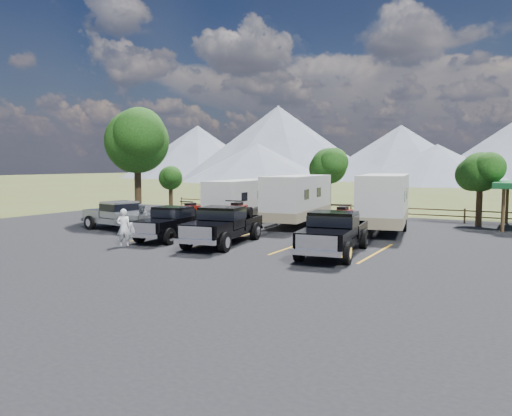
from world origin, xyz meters
The scene contains 18 objects.
ground centered at (0.00, 0.00, 0.00)m, with size 320.00×320.00×0.00m, color #4F5725.
asphalt_lot centered at (0.00, 3.00, 0.02)m, with size 44.00×34.00×0.04m, color black.
stall_lines centered at (0.00, 4.00, 0.04)m, with size 12.12×5.50×0.01m.
tree_big_nw centered at (-12.55, 9.03, 5.60)m, with size 5.54×5.18×7.84m.
tree_ne_a centered at (8.97, 17.01, 3.48)m, with size 3.11×2.92×4.76m.
tree_north centered at (-2.03, 19.02, 3.83)m, with size 3.46×3.24×5.25m.
tree_nw_small centered at (-16.02, 17.01, 2.78)m, with size 2.59×2.43×3.85m.
rail_fence centered at (2.00, 18.50, 0.61)m, with size 36.12×0.12×1.00m.
mountain_range centered at (-7.63, 105.98, 7.87)m, with size 209.00×71.00×20.00m.
rig_left centered at (-4.60, 3.19, 0.96)m, with size 2.46×5.90×1.92m.
rig_center centered at (-1.31, 2.85, 1.05)m, with size 2.96×6.50×2.09m.
rig_right centered at (4.43, 2.88, 1.06)m, with size 2.88×6.54×2.11m.
trailer_left centered at (-4.83, 10.40, 1.56)m, with size 2.65×8.40×2.91m.
trailer_center centered at (-1.24, 11.49, 1.73)m, with size 3.14×9.31×3.22m.
trailer_right centered at (4.37, 11.37, 1.79)m, with size 3.84×9.68×3.35m.
pickup_silver centered at (-9.45, 4.17, 0.94)m, with size 6.01×2.76×1.74m.
person_a centered at (-5.20, -0.03, 0.95)m, with size 0.66×0.43×1.81m, color white.
person_b centered at (-7.03, 3.34, 0.92)m, with size 0.85×0.66×1.75m, color slate.
Camera 1 is at (11.98, -17.76, 3.98)m, focal length 35.00 mm.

